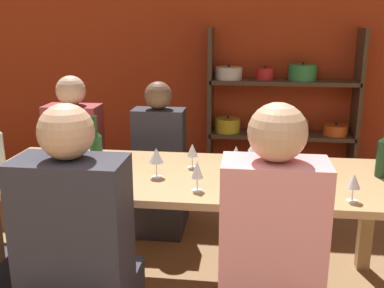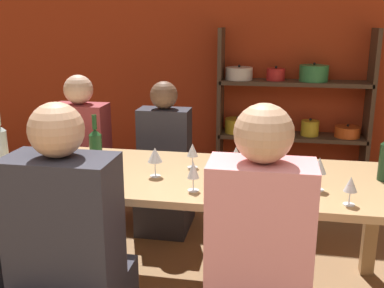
{
  "view_description": "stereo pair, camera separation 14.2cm",
  "coord_description": "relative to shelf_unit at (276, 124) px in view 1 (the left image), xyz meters",
  "views": [
    {
      "loc": [
        0.25,
        -0.59,
        1.57
      ],
      "look_at": [
        -0.06,
        1.92,
        0.87
      ],
      "focal_mm": 42.0,
      "sensor_mm": 36.0,
      "label": 1
    },
    {
      "loc": [
        0.39,
        -0.57,
        1.57
      ],
      "look_at": [
        -0.06,
        1.92,
        0.87
      ],
      "focal_mm": 42.0,
      "sensor_mm": 36.0,
      "label": 2
    }
  ],
  "objects": [
    {
      "name": "wine_bottle_amber",
      "position": [
        -1.1,
        -1.93,
        0.23
      ],
      "size": [
        0.07,
        0.07,
        0.35
      ],
      "color": "#1E4C23",
      "rests_on": "dining_table"
    },
    {
      "name": "wall_back_red",
      "position": [
        -0.53,
        0.2,
        0.72
      ],
      "size": [
        8.8,
        0.06,
        2.7
      ],
      "color": "#B23819",
      "rests_on": "ground_plane"
    },
    {
      "name": "wine_glass_red_a",
      "position": [
        -0.59,
        -1.69,
        0.2
      ],
      "size": [
        0.07,
        0.07,
        0.15
      ],
      "color": "white",
      "rests_on": "dining_table"
    },
    {
      "name": "wine_glass_white_b",
      "position": [
        0.11,
        -1.94,
        0.22
      ],
      "size": [
        0.07,
        0.07,
        0.17
      ],
      "color": "white",
      "rests_on": "dining_table"
    },
    {
      "name": "wine_glass_red_b",
      "position": [
        0.24,
        -2.11,
        0.19
      ],
      "size": [
        0.06,
        0.06,
        0.14
      ],
      "color": "white",
      "rests_on": "dining_table"
    },
    {
      "name": "wine_glass_red_c",
      "position": [
        -0.52,
        -2.07,
        0.2
      ],
      "size": [
        0.06,
        0.06,
        0.16
      ],
      "color": "white",
      "rests_on": "dining_table"
    },
    {
      "name": "wine_glass_white_a",
      "position": [
        -1.53,
        -1.46,
        0.2
      ],
      "size": [
        0.07,
        0.07,
        0.15
      ],
      "color": "white",
      "rests_on": "dining_table"
    },
    {
      "name": "shelf_unit",
      "position": [
        0.0,
        0.0,
        0.0
      ],
      "size": [
        1.38,
        0.3,
        1.51
      ],
      "color": "#4C3828",
      "rests_on": "ground_plane"
    },
    {
      "name": "wine_glass_empty_b",
      "position": [
        -1.4,
        -1.84,
        0.21
      ],
      "size": [
        0.08,
        0.08,
        0.17
      ],
      "color": "white",
      "rests_on": "dining_table"
    },
    {
      "name": "wine_bottle_dark",
      "position": [
        0.49,
        -1.72,
        0.22
      ],
      "size": [
        0.08,
        0.08,
        0.31
      ],
      "color": "#19381E",
      "rests_on": "dining_table"
    },
    {
      "name": "person_far_a",
      "position": [
        -0.93,
        -1.03,
        -0.21
      ],
      "size": [
        0.38,
        0.48,
        1.15
      ],
      "rotation": [
        0.0,
        0.0,
        3.14
      ],
      "color": "#2D2D38",
      "rests_on": "ground_plane"
    },
    {
      "name": "dining_table",
      "position": [
        -0.59,
        -1.81,
        0.01
      ],
      "size": [
        2.35,
        0.85,
        0.72
      ],
      "color": "tan",
      "rests_on": "ground_plane"
    },
    {
      "name": "wine_glass_red_d",
      "position": [
        -0.33,
        -1.7,
        0.19
      ],
      "size": [
        0.07,
        0.07,
        0.14
      ],
      "color": "white",
      "rests_on": "dining_table"
    },
    {
      "name": "wine_glass_white_d",
      "position": [
        -0.77,
        -1.88,
        0.21
      ],
      "size": [
        0.08,
        0.08,
        0.17
      ],
      "color": "white",
      "rests_on": "dining_table"
    },
    {
      "name": "person_far_b",
      "position": [
        -1.57,
        -1.07,
        -0.2
      ],
      "size": [
        0.41,
        0.51,
        1.19
      ],
      "rotation": [
        0.0,
        0.0,
        3.14
      ],
      "color": "#2D2D38",
      "rests_on": "ground_plane"
    },
    {
      "name": "wine_glass_empty_c",
      "position": [
        -0.23,
        -1.58,
        0.21
      ],
      "size": [
        0.08,
        0.08,
        0.16
      ],
      "color": "white",
      "rests_on": "dining_table"
    }
  ]
}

